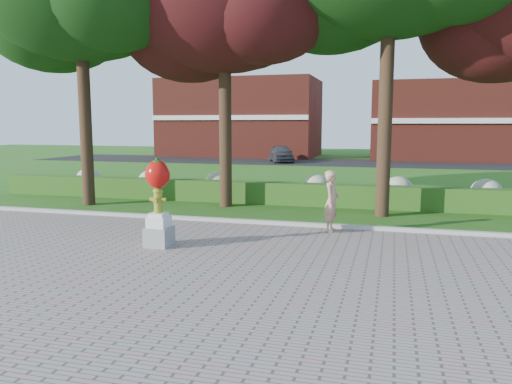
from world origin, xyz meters
TOP-DOWN VIEW (x-y plane):
  - ground at (0.00, 0.00)m, footprint 100.00×100.00m
  - walkway at (0.00, -4.00)m, footprint 40.00×14.00m
  - curb at (0.00, 3.00)m, footprint 40.00×0.18m
  - lawn_hedge at (0.00, 7.00)m, footprint 24.00×0.70m
  - hydrangea_row at (0.57, 8.00)m, footprint 20.10×1.10m
  - street at (0.00, 28.00)m, footprint 50.00×8.00m
  - building_left at (-10.00, 34.00)m, footprint 14.00×8.00m
  - building_right at (8.00, 34.00)m, footprint 12.00×8.00m
  - hydrant_sculpture at (-1.57, -0.25)m, footprint 0.62×0.58m
  - woman at (2.22, 2.53)m, footprint 0.47×0.66m
  - parked_car at (-4.65, 27.08)m, footprint 2.93×4.23m

SIDE VIEW (x-z plane):
  - ground at x=0.00m, z-range 0.00..0.00m
  - street at x=0.00m, z-range 0.00..0.02m
  - walkway at x=0.00m, z-range 0.00..0.04m
  - curb at x=0.00m, z-range 0.00..0.15m
  - lawn_hedge at x=0.00m, z-range 0.00..0.80m
  - hydrangea_row at x=0.57m, z-range 0.06..1.04m
  - parked_car at x=-4.65m, z-range 0.02..1.36m
  - woman at x=2.22m, z-range 0.04..1.71m
  - hydrant_sculpture at x=-1.57m, z-range 0.10..2.23m
  - building_right at x=8.00m, z-range 0.00..6.40m
  - building_left at x=-10.00m, z-range 0.00..7.00m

